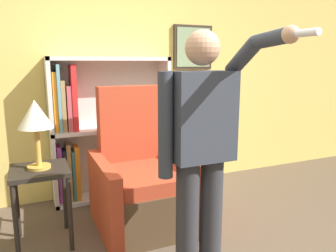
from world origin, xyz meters
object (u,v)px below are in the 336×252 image
table_lamp (35,118)px  person_standing (201,147)px  bookcase (98,131)px  armchair (142,183)px  side_table (40,183)px

table_lamp → person_standing: bearing=-44.7°
bookcase → table_lamp: bookcase is taller
armchair → table_lamp: (-0.86, -0.04, 0.67)m
bookcase → person_standing: (0.32, -1.68, 0.19)m
side_table → table_lamp: table_lamp is taller
armchair → table_lamp: armchair is taller
side_table → armchair: bearing=2.3°
person_standing → table_lamp: 1.32m
armchair → side_table: size_ratio=1.94×
side_table → table_lamp: (0.00, 0.00, 0.52)m
armchair → person_standing: bearing=-85.8°
side_table → table_lamp: bearing=0.0°
bookcase → person_standing: 1.72m
bookcase → side_table: bearing=-129.4°
bookcase → table_lamp: bearing=-129.4°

